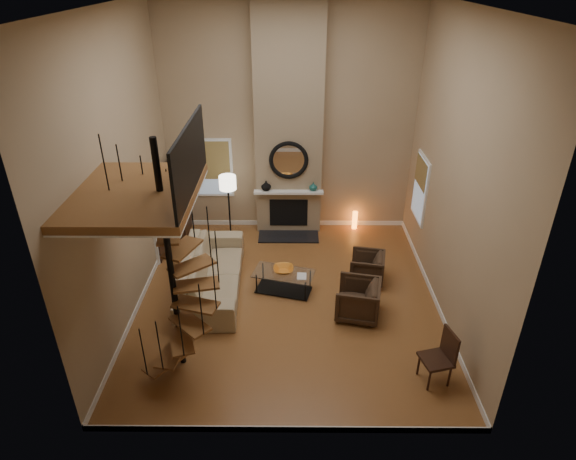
{
  "coord_description": "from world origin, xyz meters",
  "views": [
    {
      "loc": [
        0.05,
        -8.11,
        6.06
      ],
      "look_at": [
        0.0,
        0.4,
        1.4
      ],
      "focal_mm": 30.45,
      "sensor_mm": 36.0,
      "label": 1
    }
  ],
  "objects_px": {
    "accent_lamp": "(355,220)",
    "floor_lamp": "(228,188)",
    "armchair_near": "(370,268)",
    "side_chair": "(441,355)",
    "sofa": "(211,272)",
    "armchair_far": "(362,300)",
    "coffee_table": "(284,279)",
    "hutch": "(178,199)"
  },
  "relations": [
    {
      "from": "accent_lamp",
      "to": "side_chair",
      "type": "height_order",
      "value": "side_chair"
    },
    {
      "from": "armchair_near",
      "to": "accent_lamp",
      "type": "relative_size",
      "value": 1.55
    },
    {
      "from": "coffee_table",
      "to": "floor_lamp",
      "type": "height_order",
      "value": "floor_lamp"
    },
    {
      "from": "hutch",
      "to": "accent_lamp",
      "type": "height_order",
      "value": "hutch"
    },
    {
      "from": "hutch",
      "to": "side_chair",
      "type": "relative_size",
      "value": 1.9
    },
    {
      "from": "armchair_far",
      "to": "floor_lamp",
      "type": "relative_size",
      "value": 0.49
    },
    {
      "from": "armchair_far",
      "to": "accent_lamp",
      "type": "bearing_deg",
      "value": -172.58
    },
    {
      "from": "coffee_table",
      "to": "accent_lamp",
      "type": "height_order",
      "value": "accent_lamp"
    },
    {
      "from": "armchair_near",
      "to": "coffee_table",
      "type": "height_order",
      "value": "armchair_near"
    },
    {
      "from": "armchair_near",
      "to": "side_chair",
      "type": "bearing_deg",
      "value": 26.07
    },
    {
      "from": "sofa",
      "to": "side_chair",
      "type": "relative_size",
      "value": 3.03
    },
    {
      "from": "armchair_far",
      "to": "coffee_table",
      "type": "bearing_deg",
      "value": -105.77
    },
    {
      "from": "hutch",
      "to": "coffee_table",
      "type": "xyz_separation_m",
      "value": [
        2.65,
        -2.53,
        -0.67
      ]
    },
    {
      "from": "floor_lamp",
      "to": "accent_lamp",
      "type": "distance_m",
      "value": 3.4
    },
    {
      "from": "accent_lamp",
      "to": "sofa",
      "type": "bearing_deg",
      "value": -141.51
    },
    {
      "from": "armchair_near",
      "to": "armchair_far",
      "type": "height_order",
      "value": "armchair_far"
    },
    {
      "from": "accent_lamp",
      "to": "side_chair",
      "type": "relative_size",
      "value": 0.47
    },
    {
      "from": "floor_lamp",
      "to": "side_chair",
      "type": "height_order",
      "value": "floor_lamp"
    },
    {
      "from": "coffee_table",
      "to": "armchair_near",
      "type": "bearing_deg",
      "value": 10.65
    },
    {
      "from": "coffee_table",
      "to": "floor_lamp",
      "type": "bearing_deg",
      "value": 122.04
    },
    {
      "from": "floor_lamp",
      "to": "accent_lamp",
      "type": "relative_size",
      "value": 3.7
    },
    {
      "from": "accent_lamp",
      "to": "side_chair",
      "type": "bearing_deg",
      "value": -81.45
    },
    {
      "from": "sofa",
      "to": "coffee_table",
      "type": "xyz_separation_m",
      "value": [
        1.52,
        -0.11,
        -0.11
      ]
    },
    {
      "from": "coffee_table",
      "to": "floor_lamp",
      "type": "relative_size",
      "value": 0.79
    },
    {
      "from": "coffee_table",
      "to": "floor_lamp",
      "type": "distance_m",
      "value": 2.76
    },
    {
      "from": "hutch",
      "to": "floor_lamp",
      "type": "height_order",
      "value": "hutch"
    },
    {
      "from": "floor_lamp",
      "to": "accent_lamp",
      "type": "height_order",
      "value": "floor_lamp"
    },
    {
      "from": "side_chair",
      "to": "sofa",
      "type": "bearing_deg",
      "value": 147.76
    },
    {
      "from": "hutch",
      "to": "armchair_near",
      "type": "height_order",
      "value": "hutch"
    },
    {
      "from": "coffee_table",
      "to": "side_chair",
      "type": "xyz_separation_m",
      "value": [
        2.58,
        -2.47,
        0.24
      ]
    },
    {
      "from": "armchair_far",
      "to": "coffee_table",
      "type": "height_order",
      "value": "armchair_far"
    },
    {
      "from": "hutch",
      "to": "side_chair",
      "type": "bearing_deg",
      "value": -43.69
    },
    {
      "from": "armchair_near",
      "to": "accent_lamp",
      "type": "distance_m",
      "value": 2.41
    },
    {
      "from": "accent_lamp",
      "to": "armchair_near",
      "type": "bearing_deg",
      "value": -88.87
    },
    {
      "from": "accent_lamp",
      "to": "floor_lamp",
      "type": "bearing_deg",
      "value": -168.89
    },
    {
      "from": "armchair_near",
      "to": "floor_lamp",
      "type": "xyz_separation_m",
      "value": [
        -3.18,
        1.79,
        1.06
      ]
    },
    {
      "from": "hutch",
      "to": "floor_lamp",
      "type": "relative_size",
      "value": 1.09
    },
    {
      "from": "coffee_table",
      "to": "side_chair",
      "type": "distance_m",
      "value": 3.58
    },
    {
      "from": "hutch",
      "to": "side_chair",
      "type": "distance_m",
      "value": 7.24
    },
    {
      "from": "sofa",
      "to": "floor_lamp",
      "type": "bearing_deg",
      "value": -7.04
    },
    {
      "from": "floor_lamp",
      "to": "armchair_far",
      "type": "bearing_deg",
      "value": -45.7
    },
    {
      "from": "coffee_table",
      "to": "side_chair",
      "type": "bearing_deg",
      "value": -43.73
    }
  ]
}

